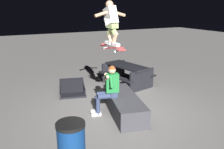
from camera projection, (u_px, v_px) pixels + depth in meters
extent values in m
plane|color=slate|center=(119.00, 111.00, 6.49)|extent=(40.00, 40.00, 0.00)
cube|color=#38383D|center=(124.00, 104.00, 6.36)|extent=(2.20, 1.18, 0.48)
cube|color=#2D3856|center=(112.00, 94.00, 6.28)|extent=(0.32, 0.20, 0.12)
cube|color=#1E7233|center=(112.00, 83.00, 6.19)|extent=(0.27, 0.38, 0.50)
sphere|color=tan|center=(112.00, 70.00, 6.09)|extent=(0.20, 0.20, 0.20)
sphere|color=brown|center=(112.00, 69.00, 6.09)|extent=(0.19, 0.19, 0.19)
cylinder|color=#1E7233|center=(111.00, 83.00, 5.97)|extent=(0.20, 0.12, 0.29)
cylinder|color=tan|center=(107.00, 78.00, 5.99)|extent=(0.25, 0.12, 0.19)
cylinder|color=#1E7233|center=(108.00, 78.00, 6.34)|extent=(0.20, 0.12, 0.29)
cylinder|color=tan|center=(105.00, 76.00, 6.22)|extent=(0.25, 0.12, 0.19)
cylinder|color=#2D3856|center=(105.00, 96.00, 6.16)|extent=(0.23, 0.42, 0.14)
cylinder|color=#2D3856|center=(98.00, 106.00, 6.19)|extent=(0.11, 0.11, 0.44)
cube|color=white|center=(96.00, 114.00, 6.24)|extent=(0.16, 0.28, 0.08)
cylinder|color=#2D3856|center=(104.00, 94.00, 6.32)|extent=(0.23, 0.42, 0.14)
cylinder|color=#2D3856|center=(97.00, 104.00, 6.36)|extent=(0.11, 0.11, 0.44)
cube|color=white|center=(95.00, 111.00, 6.41)|extent=(0.16, 0.28, 0.08)
cube|color=#B72D2D|center=(112.00, 48.00, 6.13)|extent=(0.80, 0.25, 0.15)
cube|color=#B72D2D|center=(104.00, 45.00, 6.50)|extent=(0.13, 0.21, 0.07)
cube|color=#B72D2D|center=(121.00, 50.00, 5.75)|extent=(0.13, 0.21, 0.04)
cube|color=#99999E|center=(107.00, 47.00, 6.37)|extent=(0.07, 0.16, 0.04)
cylinder|color=white|center=(104.00, 48.00, 6.34)|extent=(0.06, 0.03, 0.05)
cylinder|color=white|center=(110.00, 48.00, 6.42)|extent=(0.06, 0.03, 0.05)
cube|color=#99999E|center=(118.00, 51.00, 5.90)|extent=(0.07, 0.16, 0.04)
cylinder|color=white|center=(115.00, 52.00, 5.87)|extent=(0.06, 0.03, 0.05)
cylinder|color=white|center=(121.00, 51.00, 5.95)|extent=(0.06, 0.03, 0.05)
cube|color=white|center=(109.00, 43.00, 6.25)|extent=(0.27, 0.12, 0.08)
cube|color=white|center=(116.00, 45.00, 5.95)|extent=(0.27, 0.12, 0.08)
cylinder|color=tan|center=(110.00, 37.00, 6.16)|extent=(0.24, 0.11, 0.31)
cylinder|color=olive|center=(111.00, 30.00, 6.04)|extent=(0.34, 0.15, 0.33)
cylinder|color=tan|center=(115.00, 38.00, 5.95)|extent=(0.24, 0.11, 0.31)
cylinder|color=olive|center=(113.00, 30.00, 5.95)|extent=(0.34, 0.15, 0.33)
cube|color=olive|center=(112.00, 26.00, 5.97)|extent=(0.31, 0.22, 0.12)
cube|color=white|center=(111.00, 16.00, 5.97)|extent=(0.46, 0.25, 0.52)
sphere|color=tan|center=(109.00, 4.00, 5.94)|extent=(0.20, 0.20, 0.20)
cylinder|color=tan|center=(103.00, 14.00, 5.87)|extent=(0.11, 0.45, 0.19)
cylinder|color=tan|center=(118.00, 13.00, 6.08)|extent=(0.11, 0.45, 0.19)
cube|color=black|center=(72.00, 91.00, 7.95)|extent=(1.43, 1.13, 0.06)
cube|color=black|center=(72.00, 89.00, 7.93)|extent=(1.38, 1.12, 0.42)
cube|color=black|center=(60.00, 91.00, 7.76)|extent=(1.10, 0.32, 0.20)
cube|color=black|center=(84.00, 87.00, 8.10)|extent=(1.10, 0.32, 0.20)
cube|color=black|center=(127.00, 66.00, 8.50)|extent=(1.81, 1.04, 0.06)
cube|color=black|center=(115.00, 76.00, 8.26)|extent=(1.71, 0.59, 0.04)
cube|color=black|center=(138.00, 71.00, 8.91)|extent=(1.71, 0.59, 0.04)
cube|color=black|center=(114.00, 71.00, 9.18)|extent=(0.29, 1.09, 0.72)
cube|color=black|center=(142.00, 80.00, 8.02)|extent=(0.29, 1.09, 0.72)
cylinder|color=black|center=(70.00, 125.00, 3.84)|extent=(0.49, 0.49, 0.06)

